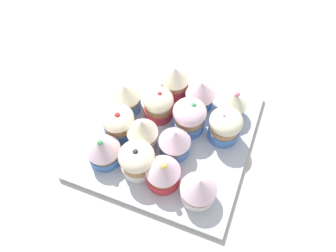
{
  "coord_description": "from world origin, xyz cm",
  "views": [
    {
      "loc": [
        -11.98,
        31.42,
        59.79
      ],
      "look_at": [
        0.0,
        0.0,
        4.2
      ],
      "focal_mm": 37.25,
      "sensor_mm": 36.0,
      "label": 1
    }
  ],
  "objects_px": {
    "cupcake_3": "(225,126)",
    "cupcake_9": "(119,123)",
    "cupcake_1": "(200,93)",
    "cupcake_5": "(158,104)",
    "cupcake_2": "(175,80)",
    "cupcake_0": "(232,103)",
    "cupcake_11": "(163,171)",
    "cupcake_12": "(137,160)",
    "cupcake_10": "(199,189)",
    "cupcake_8": "(142,132)",
    "cupcake_13": "(103,149)",
    "baking_tray": "(168,136)",
    "cupcake_7": "(175,142)",
    "cupcake_6": "(126,97)",
    "cupcake_4": "(189,117)"
  },
  "relations": [
    {
      "from": "cupcake_13",
      "to": "cupcake_10",
      "type": "bearing_deg",
      "value": 176.72
    },
    {
      "from": "cupcake_2",
      "to": "cupcake_5",
      "type": "distance_m",
      "value": 0.06
    },
    {
      "from": "cupcake_4",
      "to": "cupcake_7",
      "type": "xyz_separation_m",
      "value": [
        0.01,
        0.06,
        0.0
      ]
    },
    {
      "from": "baking_tray",
      "to": "cupcake_13",
      "type": "distance_m",
      "value": 0.13
    },
    {
      "from": "cupcake_3",
      "to": "cupcake_1",
      "type": "bearing_deg",
      "value": -39.35
    },
    {
      "from": "cupcake_8",
      "to": "cupcake_9",
      "type": "relative_size",
      "value": 1.16
    },
    {
      "from": "cupcake_6",
      "to": "cupcake_12",
      "type": "height_order",
      "value": "cupcake_12"
    },
    {
      "from": "cupcake_1",
      "to": "cupcake_3",
      "type": "xyz_separation_m",
      "value": [
        -0.07,
        0.05,
        -0.0
      ]
    },
    {
      "from": "cupcake_6",
      "to": "cupcake_10",
      "type": "bearing_deg",
      "value": 146.13
    },
    {
      "from": "cupcake_4",
      "to": "cupcake_12",
      "type": "height_order",
      "value": "cupcake_4"
    },
    {
      "from": "cupcake_0",
      "to": "cupcake_2",
      "type": "xyz_separation_m",
      "value": [
        0.12,
        -0.01,
        0.0
      ]
    },
    {
      "from": "cupcake_1",
      "to": "cupcake_13",
      "type": "height_order",
      "value": "cupcake_13"
    },
    {
      "from": "cupcake_11",
      "to": "cupcake_7",
      "type": "bearing_deg",
      "value": -88.47
    },
    {
      "from": "baking_tray",
      "to": "cupcake_12",
      "type": "height_order",
      "value": "cupcake_12"
    },
    {
      "from": "cupcake_0",
      "to": "cupcake_10",
      "type": "relative_size",
      "value": 0.93
    },
    {
      "from": "cupcake_1",
      "to": "cupcake_9",
      "type": "xyz_separation_m",
      "value": [
        0.12,
        0.12,
        -0.0
      ]
    },
    {
      "from": "cupcake_3",
      "to": "cupcake_6",
      "type": "xyz_separation_m",
      "value": [
        0.2,
        0.01,
        0.0
      ]
    },
    {
      "from": "cupcake_6",
      "to": "cupcake_7",
      "type": "height_order",
      "value": "same"
    },
    {
      "from": "cupcake_6",
      "to": "cupcake_8",
      "type": "xyz_separation_m",
      "value": [
        -0.06,
        0.06,
        0.0
      ]
    },
    {
      "from": "cupcake_0",
      "to": "cupcake_11",
      "type": "bearing_deg",
      "value": 68.49
    },
    {
      "from": "cupcake_2",
      "to": "cupcake_13",
      "type": "bearing_deg",
      "value": 70.71
    },
    {
      "from": "cupcake_11",
      "to": "cupcake_12",
      "type": "height_order",
      "value": "cupcake_11"
    },
    {
      "from": "cupcake_11",
      "to": "cupcake_5",
      "type": "bearing_deg",
      "value": -65.03
    },
    {
      "from": "cupcake_1",
      "to": "cupcake_13",
      "type": "bearing_deg",
      "value": 54.98
    },
    {
      "from": "cupcake_4",
      "to": "cupcake_5",
      "type": "height_order",
      "value": "cupcake_4"
    },
    {
      "from": "cupcake_0",
      "to": "cupcake_10",
      "type": "xyz_separation_m",
      "value": [
        0.01,
        0.19,
        0.0
      ]
    },
    {
      "from": "cupcake_4",
      "to": "cupcake_1",
      "type": "bearing_deg",
      "value": -92.74
    },
    {
      "from": "cupcake_6",
      "to": "cupcake_11",
      "type": "distance_m",
      "value": 0.17
    },
    {
      "from": "cupcake_0",
      "to": "cupcake_13",
      "type": "xyz_separation_m",
      "value": [
        0.19,
        0.18,
        0.0
      ]
    },
    {
      "from": "cupcake_10",
      "to": "cupcake_13",
      "type": "xyz_separation_m",
      "value": [
        0.18,
        -0.01,
        -0.0
      ]
    },
    {
      "from": "cupcake_0",
      "to": "cupcake_5",
      "type": "bearing_deg",
      "value": 21.91
    },
    {
      "from": "cupcake_8",
      "to": "cupcake_12",
      "type": "height_order",
      "value": "cupcake_8"
    },
    {
      "from": "cupcake_7",
      "to": "cupcake_12",
      "type": "relative_size",
      "value": 0.98
    },
    {
      "from": "cupcake_7",
      "to": "cupcake_9",
      "type": "distance_m",
      "value": 0.11
    },
    {
      "from": "cupcake_1",
      "to": "cupcake_6",
      "type": "relative_size",
      "value": 0.98
    },
    {
      "from": "baking_tray",
      "to": "cupcake_11",
      "type": "bearing_deg",
      "value": 105.77
    },
    {
      "from": "cupcake_3",
      "to": "cupcake_9",
      "type": "xyz_separation_m",
      "value": [
        0.19,
        0.06,
        -0.0
      ]
    },
    {
      "from": "baking_tray",
      "to": "cupcake_1",
      "type": "height_order",
      "value": "cupcake_1"
    },
    {
      "from": "cupcake_11",
      "to": "baking_tray",
      "type": "bearing_deg",
      "value": -74.23
    },
    {
      "from": "cupcake_0",
      "to": "cupcake_13",
      "type": "distance_m",
      "value": 0.26
    },
    {
      "from": "cupcake_0",
      "to": "cupcake_4",
      "type": "relative_size",
      "value": 0.89
    },
    {
      "from": "cupcake_8",
      "to": "cupcake_10",
      "type": "relative_size",
      "value": 1.1
    },
    {
      "from": "cupcake_2",
      "to": "cupcake_8",
      "type": "xyz_separation_m",
      "value": [
        0.01,
        0.14,
        0.0
      ]
    },
    {
      "from": "cupcake_3",
      "to": "cupcake_9",
      "type": "bearing_deg",
      "value": 18.39
    },
    {
      "from": "cupcake_5",
      "to": "cupcake_10",
      "type": "relative_size",
      "value": 0.99
    },
    {
      "from": "cupcake_7",
      "to": "cupcake_8",
      "type": "height_order",
      "value": "cupcake_8"
    },
    {
      "from": "cupcake_3",
      "to": "cupcake_4",
      "type": "xyz_separation_m",
      "value": [
        0.07,
        0.01,
        0.0
      ]
    },
    {
      "from": "baking_tray",
      "to": "cupcake_12",
      "type": "relative_size",
      "value": 4.3
    },
    {
      "from": "cupcake_5",
      "to": "cupcake_2",
      "type": "bearing_deg",
      "value": -99.0
    },
    {
      "from": "baking_tray",
      "to": "cupcake_11",
      "type": "xyz_separation_m",
      "value": [
        -0.03,
        0.09,
        0.04
      ]
    }
  ]
}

